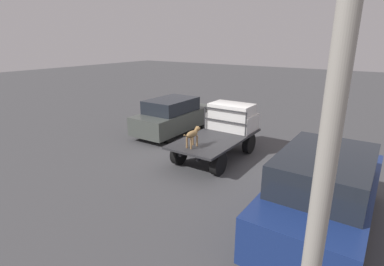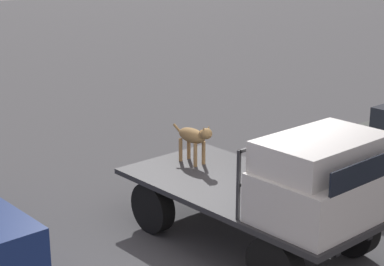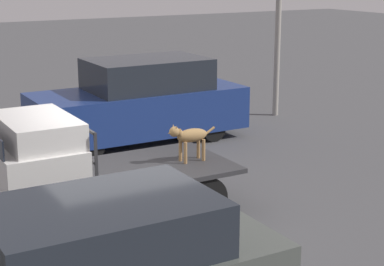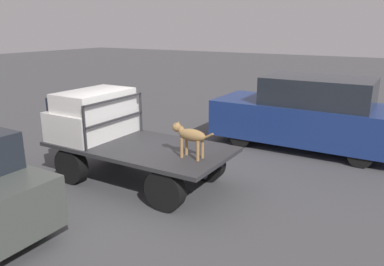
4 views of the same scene
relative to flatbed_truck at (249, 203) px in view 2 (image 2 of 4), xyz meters
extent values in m
plane|color=#474749|center=(0.00, 0.00, -0.61)|extent=(80.00, 80.00, 0.00)
cylinder|color=black|center=(1.23, 0.82, -0.22)|extent=(0.79, 0.24, 0.79)
cylinder|color=black|center=(1.23, -0.82, -0.22)|extent=(0.79, 0.24, 0.79)
cylinder|color=black|center=(-1.23, 0.82, -0.22)|extent=(0.79, 0.24, 0.79)
cylinder|color=black|center=(-1.23, -0.82, -0.22)|extent=(0.79, 0.24, 0.79)
cube|color=black|center=(0.00, 0.34, 0.07)|extent=(3.65, 0.10, 0.18)
cube|color=black|center=(0.00, -0.34, 0.07)|extent=(3.65, 0.10, 0.18)
cube|color=#2D2D30|center=(0.00, 0.00, 0.20)|extent=(3.97, 1.95, 0.08)
cube|color=silver|center=(1.32, 0.00, 0.56)|extent=(1.22, 1.83, 0.66)
cube|color=silver|center=(1.23, 0.00, 1.09)|extent=(1.04, 1.68, 0.40)
cube|color=black|center=(1.92, 0.00, 1.03)|extent=(0.02, 1.50, 0.30)
cube|color=#2D2D30|center=(0.64, 0.90, 0.70)|extent=(0.04, 0.04, 0.93)
cube|color=#2D2D30|center=(0.64, -0.90, 0.70)|extent=(0.04, 0.04, 0.93)
cube|color=#2D2D30|center=(0.64, 0.00, 1.15)|extent=(0.04, 1.79, 0.04)
cube|color=#2D2D30|center=(0.64, 0.00, 0.70)|extent=(0.04, 1.79, 0.04)
cylinder|color=#9E7547|center=(-1.22, 0.22, 0.42)|extent=(0.06, 0.06, 0.38)
cylinder|color=#9E7547|center=(-1.22, 0.05, 0.42)|extent=(0.06, 0.06, 0.38)
cylinder|color=#9E7547|center=(-1.58, 0.22, 0.42)|extent=(0.06, 0.06, 0.38)
cylinder|color=#9E7547|center=(-1.58, 0.05, 0.42)|extent=(0.06, 0.06, 0.38)
ellipsoid|color=olive|center=(-1.40, 0.13, 0.69)|extent=(0.58, 0.23, 0.23)
sphere|color=#9E7547|center=(-1.24, 0.13, 0.65)|extent=(0.11, 0.11, 0.11)
cylinder|color=olive|center=(-1.15, 0.13, 0.75)|extent=(0.17, 0.13, 0.16)
sphere|color=olive|center=(-1.06, 0.13, 0.80)|extent=(0.18, 0.18, 0.18)
cone|color=#9E7547|center=(-0.98, 0.13, 0.78)|extent=(0.10, 0.10, 0.10)
cone|color=olive|center=(-1.07, 0.18, 0.87)|extent=(0.06, 0.08, 0.10)
cone|color=olive|center=(-1.07, 0.08, 0.87)|extent=(0.06, 0.08, 0.10)
cylinder|color=olive|center=(-1.73, 0.13, 0.71)|extent=(0.25, 0.04, 0.17)
cylinder|color=black|center=(0.38, 2.54, -0.31)|extent=(0.60, 0.20, 0.60)
camera|label=1|loc=(-9.31, -5.25, 3.73)|focal=28.00mm
camera|label=2|loc=(5.91, -6.35, 3.65)|focal=60.00mm
camera|label=3|loc=(3.86, 9.32, 3.49)|focal=60.00mm
camera|label=4|loc=(-4.88, 5.96, 2.67)|focal=35.00mm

